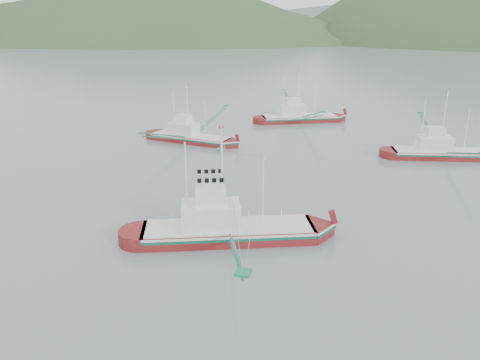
% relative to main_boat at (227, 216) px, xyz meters
% --- Properties ---
extents(ground, '(1200.00, 1200.00, 0.00)m').
position_rel_main_boat_xyz_m(ground, '(-0.50, 0.16, -2.11)').
color(ground, slate).
rests_on(ground, ground).
extents(main_boat, '(14.87, 25.23, 10.57)m').
position_rel_main_boat_xyz_m(main_boat, '(0.00, 0.00, 0.00)').
color(main_boat, maroon).
rests_on(main_boat, ground).
extents(bg_boat_left, '(13.11, 22.75, 9.31)m').
position_rel_main_boat_xyz_m(bg_boat_left, '(-14.84, 30.49, -0.50)').
color(bg_boat_left, maroon).
rests_on(bg_boat_left, ground).
extents(bg_boat_right, '(13.52, 23.52, 9.61)m').
position_rel_main_boat_xyz_m(bg_boat_right, '(20.80, 30.99, -0.49)').
color(bg_boat_right, maroon).
rests_on(bg_boat_right, ground).
extents(bg_boat_far, '(14.02, 23.62, 10.06)m').
position_rel_main_boat_xyz_m(bg_boat_far, '(-0.94, 49.57, -0.07)').
color(bg_boat_far, maroon).
rests_on(bg_boat_far, ground).
extents(headland_left, '(448.00, 308.00, 210.00)m').
position_rel_main_boat_xyz_m(headland_left, '(-180.50, 360.16, -2.11)').
color(headland_left, '#2F4C27').
rests_on(headland_left, ground).
extents(ridge_distant, '(960.00, 400.00, 240.00)m').
position_rel_main_boat_xyz_m(ridge_distant, '(29.50, 560.16, -2.11)').
color(ridge_distant, slate).
rests_on(ridge_distant, ground).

